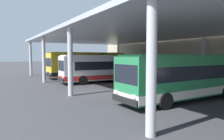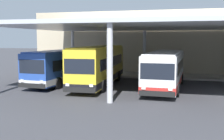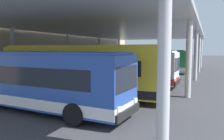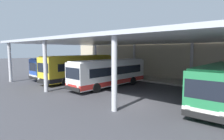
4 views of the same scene
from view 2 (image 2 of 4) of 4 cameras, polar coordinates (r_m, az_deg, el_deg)
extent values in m
cylinder|color=silver|center=(36.45, -7.97, 3.72)|extent=(0.40, 0.40, 5.25)
cylinder|color=silver|center=(18.31, -0.44, 1.36)|extent=(0.40, 0.40, 5.25)
cylinder|color=silver|center=(33.98, 6.61, 3.56)|extent=(0.40, 0.40, 5.25)
cube|color=#284CA8|center=(27.35, -9.86, 0.93)|extent=(3.18, 10.54, 2.70)
cube|color=silver|center=(27.46, -9.82, -1.14)|extent=(3.20, 10.56, 0.50)
cube|color=black|center=(27.46, -9.73, 1.58)|extent=(3.10, 8.68, 0.90)
cube|color=black|center=(22.94, -15.98, 0.66)|extent=(2.30, 0.27, 1.10)
cube|color=black|center=(23.05, -16.00, -3.08)|extent=(2.46, 0.32, 0.36)
cube|color=#2A50B0|center=(27.26, -9.92, 3.89)|extent=(2.96, 10.11, 0.12)
cube|color=yellow|center=(22.90, -16.00, 2.71)|extent=(1.75, 0.24, 0.28)
cube|color=white|center=(23.52, -17.82, -2.09)|extent=(0.28, 0.10, 0.20)
cube|color=white|center=(22.51, -14.12, -2.34)|extent=(0.28, 0.10, 0.20)
cylinder|color=black|center=(25.39, -15.71, -2.34)|extent=(0.35, 1.02, 1.00)
cylinder|color=black|center=(24.11, -10.87, -2.67)|extent=(0.35, 1.02, 1.00)
cylinder|color=black|center=(30.56, -9.31, -0.77)|extent=(0.35, 1.02, 1.00)
cylinder|color=black|center=(29.50, -5.09, -0.96)|extent=(0.35, 1.02, 1.00)
cube|color=yellow|center=(25.58, -2.69, 1.11)|extent=(3.03, 11.31, 3.10)
cube|color=black|center=(25.71, -2.68, -1.56)|extent=(3.05, 11.33, 0.50)
cube|color=black|center=(25.70, -2.61, 1.80)|extent=(2.97, 9.29, 0.90)
cube|color=black|center=(20.25, -6.66, 0.72)|extent=(2.30, 0.23, 1.10)
cube|color=black|center=(20.39, -6.68, -4.07)|extent=(2.45, 0.28, 0.36)
cube|color=yellow|center=(25.48, -2.71, 4.71)|extent=(2.81, 10.85, 0.12)
cube|color=yellow|center=(20.20, -6.67, 3.60)|extent=(1.75, 0.20, 0.28)
cube|color=white|center=(20.65, -9.06, -2.99)|extent=(0.28, 0.09, 0.20)
cube|color=white|center=(20.08, -4.25, -3.19)|extent=(0.28, 0.09, 0.20)
cylinder|color=black|center=(22.82, -7.86, -3.11)|extent=(0.33, 1.01, 1.00)
cylinder|color=black|center=(22.12, -1.87, -3.35)|extent=(0.33, 1.01, 1.00)
cylinder|color=black|center=(29.00, -3.48, -1.07)|extent=(0.33, 1.01, 1.00)
cylinder|color=black|center=(28.45, 1.28, -1.20)|extent=(0.33, 1.01, 1.00)
cube|color=white|center=(24.11, 10.80, 0.21)|extent=(2.88, 10.48, 2.70)
cube|color=red|center=(24.24, 10.76, -2.14)|extent=(2.90, 10.50, 0.50)
cube|color=black|center=(24.23, 10.86, 0.96)|extent=(2.85, 8.61, 0.90)
cube|color=black|center=(18.99, 9.20, -0.29)|extent=(2.30, 0.20, 1.10)
cube|color=black|center=(19.13, 9.09, -4.79)|extent=(2.45, 0.25, 0.36)
cube|color=white|center=(24.01, 10.87, 3.56)|extent=(2.66, 10.06, 0.12)
cube|color=yellow|center=(18.94, 9.26, 2.18)|extent=(1.75, 0.18, 0.28)
cube|color=white|center=(19.21, 6.45, -3.64)|extent=(0.28, 0.09, 0.20)
cube|color=white|center=(18.98, 11.81, -3.86)|extent=(0.28, 0.09, 0.20)
cylinder|color=black|center=(21.28, 6.54, -3.77)|extent=(0.32, 1.01, 1.00)
cylinder|color=black|center=(21.00, 13.15, -4.03)|extent=(0.32, 1.01, 1.00)
cylinder|color=black|center=(27.22, 8.82, -1.62)|extent=(0.32, 1.01, 1.00)
cylinder|color=black|center=(27.00, 13.97, -1.79)|extent=(0.32, 1.01, 1.00)
camera|label=1|loc=(23.27, 72.14, -0.74)|focal=32.87mm
camera|label=3|loc=(26.44, -37.01, 3.10)|focal=35.83mm
camera|label=4|loc=(14.99, 72.61, 2.13)|focal=29.58mm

